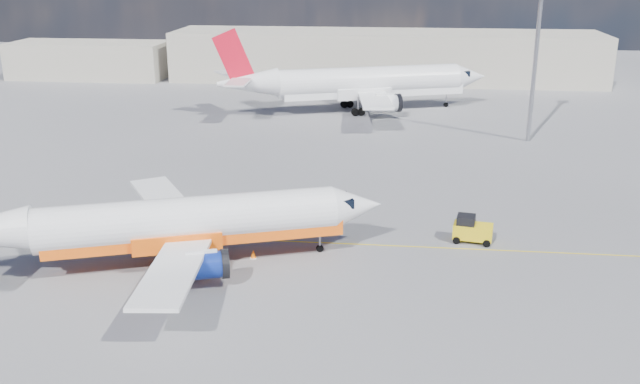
# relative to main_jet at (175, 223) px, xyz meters

# --- Properties ---
(ground) EXTENTS (240.00, 240.00, 0.00)m
(ground) POSITION_rel_main_jet_xyz_m (7.00, 2.00, -3.02)
(ground) COLOR slate
(ground) RESTS_ON ground
(taxi_line) EXTENTS (70.00, 0.15, 0.01)m
(taxi_line) POSITION_rel_main_jet_xyz_m (7.00, 5.00, -3.01)
(taxi_line) COLOR yellow
(taxi_line) RESTS_ON ground
(terminal_main) EXTENTS (70.00, 14.00, 8.00)m
(terminal_main) POSITION_rel_main_jet_xyz_m (12.00, 77.00, 0.98)
(terminal_main) COLOR #B3AA9A
(terminal_main) RESTS_ON ground
(terminal_annex) EXTENTS (26.00, 10.00, 6.00)m
(terminal_annex) POSITION_rel_main_jet_xyz_m (-38.00, 74.00, -0.02)
(terminal_annex) COLOR #B3AA9A
(terminal_annex) RESTS_ON ground
(main_jet) EXTENTS (29.74, 22.54, 9.06)m
(main_jet) POSITION_rel_main_jet_xyz_m (0.00, 0.00, 0.00)
(main_jet) COLOR white
(main_jet) RESTS_ON ground
(second_jet) EXTENTS (37.18, 28.16, 11.33)m
(second_jet) POSITION_rel_main_jet_xyz_m (9.38, 51.35, 0.76)
(second_jet) COLOR white
(second_jet) RESTS_ON ground
(gse_tug) EXTENTS (3.01, 2.15, 1.99)m
(gse_tug) POSITION_rel_main_jet_xyz_m (20.10, 6.45, -2.08)
(gse_tug) COLOR black
(gse_tug) RESTS_ON ground
(traffic_cone) EXTENTS (0.44, 0.44, 0.62)m
(traffic_cone) POSITION_rel_main_jet_xyz_m (4.87, 1.70, -2.72)
(traffic_cone) COLOR white
(traffic_cone) RESTS_ON ground
(floodlight_mast) EXTENTS (1.61, 1.61, 22.05)m
(floodlight_mast) POSITION_rel_main_jet_xyz_m (29.15, 37.41, 10.20)
(floodlight_mast) COLOR #9999A1
(floodlight_mast) RESTS_ON ground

